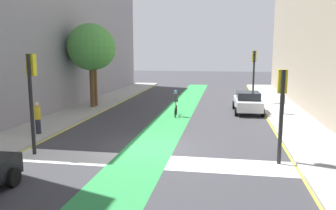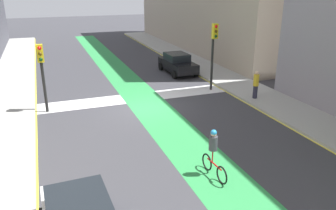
{
  "view_description": "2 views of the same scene",
  "coord_description": "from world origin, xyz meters",
  "px_view_note": "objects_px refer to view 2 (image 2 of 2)",
  "views": [
    {
      "loc": [
        3.08,
        -15.1,
        4.59
      ],
      "look_at": [
        0.08,
        2.58,
        1.66
      ],
      "focal_mm": 35.83,
      "sensor_mm": 36.0,
      "label": 1
    },
    {
      "loc": [
        5.2,
        17.71,
        6.86
      ],
      "look_at": [
        0.02,
        3.85,
        1.49
      ],
      "focal_mm": 36.09,
      "sensor_mm": 36.0,
      "label": 2
    }
  ],
  "objects_px": {
    "cyclist_in_lane": "(214,152)",
    "pedestrian_sidewalk_left_a": "(256,84)",
    "traffic_signal_near_left": "(214,44)",
    "car_black_left_near": "(178,63)",
    "traffic_signal_near_right": "(42,65)"
  },
  "relations": [
    {
      "from": "cyclist_in_lane",
      "to": "pedestrian_sidewalk_left_a",
      "type": "distance_m",
      "value": 9.42
    },
    {
      "from": "cyclist_in_lane",
      "to": "traffic_signal_near_left",
      "type": "bearing_deg",
      "value": -117.24
    },
    {
      "from": "traffic_signal_near_left",
      "to": "car_black_left_near",
      "type": "xyz_separation_m",
      "value": [
        0.44,
        -5.09,
        -2.31
      ]
    },
    {
      "from": "traffic_signal_near_right",
      "to": "cyclist_in_lane",
      "type": "bearing_deg",
      "value": 121.6
    },
    {
      "from": "traffic_signal_near_left",
      "to": "car_black_left_near",
      "type": "distance_m",
      "value": 5.61
    },
    {
      "from": "traffic_signal_near_right",
      "to": "pedestrian_sidewalk_left_a",
      "type": "height_order",
      "value": "traffic_signal_near_right"
    },
    {
      "from": "car_black_left_near",
      "to": "cyclist_in_lane",
      "type": "height_order",
      "value": "cyclist_in_lane"
    },
    {
      "from": "traffic_signal_near_left",
      "to": "car_black_left_near",
      "type": "relative_size",
      "value": 1.05
    },
    {
      "from": "traffic_signal_near_right",
      "to": "traffic_signal_near_left",
      "type": "xyz_separation_m",
      "value": [
        -10.59,
        -0.5,
        0.4
      ]
    },
    {
      "from": "cyclist_in_lane",
      "to": "pedestrian_sidewalk_left_a",
      "type": "bearing_deg",
      "value": -133.5
    },
    {
      "from": "pedestrian_sidewalk_left_a",
      "to": "traffic_signal_near_left",
      "type": "bearing_deg",
      "value": -61.65
    },
    {
      "from": "car_black_left_near",
      "to": "pedestrian_sidewalk_left_a",
      "type": "bearing_deg",
      "value": 103.92
    },
    {
      "from": "traffic_signal_near_left",
      "to": "pedestrian_sidewalk_left_a",
      "type": "relative_size",
      "value": 2.57
    },
    {
      "from": "pedestrian_sidewalk_left_a",
      "to": "car_black_left_near",
      "type": "bearing_deg",
      "value": -76.08
    },
    {
      "from": "cyclist_in_lane",
      "to": "pedestrian_sidewalk_left_a",
      "type": "xyz_separation_m",
      "value": [
        -6.48,
        -6.83,
        0.06
      ]
    }
  ]
}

